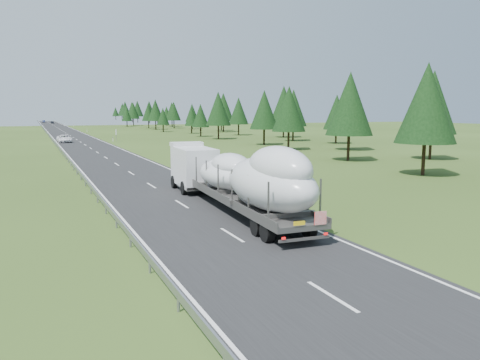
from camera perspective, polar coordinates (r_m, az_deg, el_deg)
name	(u,v)px	position (r m, az deg, el deg)	size (l,w,h in m)	color
ground	(232,235)	(24.78, -0.99, -6.75)	(400.00, 400.00, 0.00)	#2D4416
road_surface	(73,137)	(122.54, -19.70, 4.91)	(10.00, 400.00, 0.02)	black
guardrail	(50,135)	(122.16, -22.20, 5.05)	(0.10, 400.00, 0.76)	slate
marker_posts	(79,128)	(177.82, -19.02, 6.06)	(0.13, 350.08, 1.00)	silver
highway_sign	(116,133)	(103.45, -14.88, 5.56)	(0.08, 0.90, 2.60)	slate
tree_line_right	(194,109)	(157.46, -5.65, 8.56)	(27.48, 357.73, 12.64)	black
boat_truck	(239,175)	(29.83, -0.18, 0.56)	(3.77, 20.96, 4.68)	silver
distant_van	(64,139)	(103.78, -20.63, 4.74)	(2.57, 5.58, 1.55)	white
distant_car_dark	(52,122)	(260.33, -21.93, 6.55)	(1.56, 3.87, 1.32)	black
distant_car_blue	(44,121)	(285.22, -22.80, 6.61)	(1.41, 4.05, 1.34)	#151D3C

